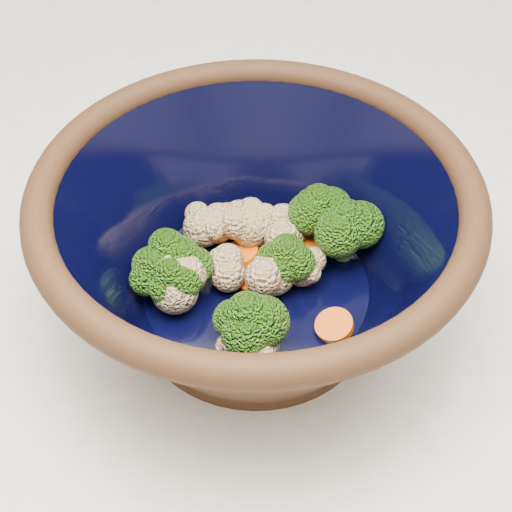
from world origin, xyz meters
TOP-DOWN VIEW (x-y plane):
  - mixing_bowl at (-0.04, -0.02)m, footprint 0.38×0.38m
  - vegetable_pile at (-0.05, -0.02)m, footprint 0.17×0.16m

SIDE VIEW (x-z plane):
  - vegetable_pile at x=-0.05m, z-range 0.93..0.98m
  - mixing_bowl at x=-0.04m, z-range 0.91..1.04m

